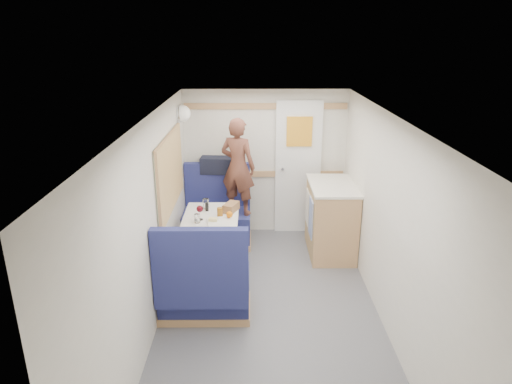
{
  "coord_description": "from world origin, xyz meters",
  "views": [
    {
      "loc": [
        -0.17,
        -3.79,
        2.7
      ],
      "look_at": [
        -0.14,
        0.9,
        1.05
      ],
      "focal_mm": 32.0,
      "sensor_mm": 36.0,
      "label": 1
    }
  ],
  "objects_px": {
    "dinette_table": "(211,229)",
    "wine_glass": "(200,209)",
    "tray": "(220,223)",
    "galley_counter": "(331,218)",
    "orange_fruit": "(229,215)",
    "tumbler_mid": "(206,204)",
    "bench_far": "(217,221)",
    "beer_glass": "(220,212)",
    "cheese_block": "(213,220)",
    "person": "(238,167)",
    "duffel_bag": "(218,165)",
    "bench_near": "(204,290)",
    "tumbler_left": "(197,218)",
    "bread_loaf": "(231,207)",
    "pepper_grinder": "(207,207)",
    "dome_light": "(182,113)"
  },
  "relations": [
    {
      "from": "dinette_table",
      "to": "wine_glass",
      "type": "height_order",
      "value": "wine_glass"
    },
    {
      "from": "bench_far",
      "to": "orange_fruit",
      "type": "xyz_separation_m",
      "value": [
        0.22,
        -0.93,
        0.47
      ]
    },
    {
      "from": "beer_glass",
      "to": "tray",
      "type": "bearing_deg",
      "value": -87.27
    },
    {
      "from": "duffel_bag",
      "to": "cheese_block",
      "type": "height_order",
      "value": "duffel_bag"
    },
    {
      "from": "galley_counter",
      "to": "cheese_block",
      "type": "relative_size",
      "value": 10.02
    },
    {
      "from": "orange_fruit",
      "to": "cheese_block",
      "type": "distance_m",
      "value": 0.2
    },
    {
      "from": "tray",
      "to": "wine_glass",
      "type": "xyz_separation_m",
      "value": [
        -0.22,
        0.12,
        0.11
      ]
    },
    {
      "from": "bench_near",
      "to": "duffel_bag",
      "type": "bearing_deg",
      "value": 89.83
    },
    {
      "from": "beer_glass",
      "to": "cheese_block",
      "type": "bearing_deg",
      "value": -110.15
    },
    {
      "from": "galley_counter",
      "to": "person",
      "type": "bearing_deg",
      "value": 168.84
    },
    {
      "from": "orange_fruit",
      "to": "cheese_block",
      "type": "xyz_separation_m",
      "value": [
        -0.18,
        -0.09,
        -0.02
      ]
    },
    {
      "from": "tumbler_mid",
      "to": "bread_loaf",
      "type": "bearing_deg",
      "value": -15.64
    },
    {
      "from": "person",
      "to": "orange_fruit",
      "type": "distance_m",
      "value": 0.91
    },
    {
      "from": "cheese_block",
      "to": "pepper_grinder",
      "type": "xyz_separation_m",
      "value": [
        -0.1,
        0.34,
        0.02
      ]
    },
    {
      "from": "bench_near",
      "to": "duffel_bag",
      "type": "relative_size",
      "value": 2.32
    },
    {
      "from": "beer_glass",
      "to": "person",
      "type": "bearing_deg",
      "value": 76.5
    },
    {
      "from": "beer_glass",
      "to": "duffel_bag",
      "type": "bearing_deg",
      "value": 95.13
    },
    {
      "from": "person",
      "to": "tray",
      "type": "bearing_deg",
      "value": 103.08
    },
    {
      "from": "orange_fruit",
      "to": "tumbler_mid",
      "type": "distance_m",
      "value": 0.45
    },
    {
      "from": "tray",
      "to": "orange_fruit",
      "type": "bearing_deg",
      "value": 53.7
    },
    {
      "from": "duffel_bag",
      "to": "wine_glass",
      "type": "relative_size",
      "value": 2.69
    },
    {
      "from": "person",
      "to": "tumbler_mid",
      "type": "bearing_deg",
      "value": 77.67
    },
    {
      "from": "beer_glass",
      "to": "dinette_table",
      "type": "bearing_deg",
      "value": -172.97
    },
    {
      "from": "galley_counter",
      "to": "duffel_bag",
      "type": "xyz_separation_m",
      "value": [
        -1.46,
        0.57,
        0.54
      ]
    },
    {
      "from": "dinette_table",
      "to": "bench_far",
      "type": "height_order",
      "value": "bench_far"
    },
    {
      "from": "cheese_block",
      "to": "tumbler_left",
      "type": "xyz_separation_m",
      "value": [
        -0.17,
        -0.0,
        0.02
      ]
    },
    {
      "from": "tray",
      "to": "dome_light",
      "type": "bearing_deg",
      "value": 115.57
    },
    {
      "from": "dinette_table",
      "to": "galley_counter",
      "type": "height_order",
      "value": "galley_counter"
    },
    {
      "from": "orange_fruit",
      "to": "duffel_bag",
      "type": "bearing_deg",
      "value": 100.1
    },
    {
      "from": "duffel_bag",
      "to": "pepper_grinder",
      "type": "relative_size",
      "value": 4.3
    },
    {
      "from": "bench_far",
      "to": "dome_light",
      "type": "xyz_separation_m",
      "value": [
        -0.39,
        -0.01,
        1.45
      ]
    },
    {
      "from": "wine_glass",
      "to": "beer_glass",
      "type": "distance_m",
      "value": 0.25
    },
    {
      "from": "orange_fruit",
      "to": "person",
      "type": "bearing_deg",
      "value": 85.14
    },
    {
      "from": "dinette_table",
      "to": "orange_fruit",
      "type": "relative_size",
      "value": 12.55
    },
    {
      "from": "galley_counter",
      "to": "tray",
      "type": "xyz_separation_m",
      "value": [
        -1.35,
        -0.76,
        0.26
      ]
    },
    {
      "from": "person",
      "to": "tumbler_left",
      "type": "distance_m",
      "value": 1.09
    },
    {
      "from": "cheese_block",
      "to": "wine_glass",
      "type": "relative_size",
      "value": 0.55
    },
    {
      "from": "dinette_table",
      "to": "duffel_bag",
      "type": "xyz_separation_m",
      "value": [
        0.01,
        1.12,
        0.44
      ]
    },
    {
      "from": "bench_near",
      "to": "cheese_block",
      "type": "distance_m",
      "value": 0.84
    },
    {
      "from": "beer_glass",
      "to": "pepper_grinder",
      "type": "xyz_separation_m",
      "value": [
        -0.16,
        0.17,
        0.0
      ]
    },
    {
      "from": "galley_counter",
      "to": "beer_glass",
      "type": "height_order",
      "value": "galley_counter"
    },
    {
      "from": "tumbler_left",
      "to": "tumbler_mid",
      "type": "xyz_separation_m",
      "value": [
        0.05,
        0.43,
        0.01
      ]
    },
    {
      "from": "orange_fruit",
      "to": "pepper_grinder",
      "type": "xyz_separation_m",
      "value": [
        -0.28,
        0.25,
        -0.0
      ]
    },
    {
      "from": "cheese_block",
      "to": "beer_glass",
      "type": "xyz_separation_m",
      "value": [
        0.06,
        0.18,
        0.02
      ]
    },
    {
      "from": "tray",
      "to": "orange_fruit",
      "type": "distance_m",
      "value": 0.18
    },
    {
      "from": "dome_light",
      "to": "cheese_block",
      "type": "bearing_deg",
      "value": -66.98
    },
    {
      "from": "wine_glass",
      "to": "galley_counter",
      "type": "bearing_deg",
      "value": 21.98
    },
    {
      "from": "orange_fruit",
      "to": "tumbler_left",
      "type": "xyz_separation_m",
      "value": [
        -0.35,
        -0.1,
        -0.0
      ]
    },
    {
      "from": "person",
      "to": "beer_glass",
      "type": "height_order",
      "value": "person"
    },
    {
      "from": "tumbler_left",
      "to": "tumbler_mid",
      "type": "bearing_deg",
      "value": 82.98
    }
  ]
}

